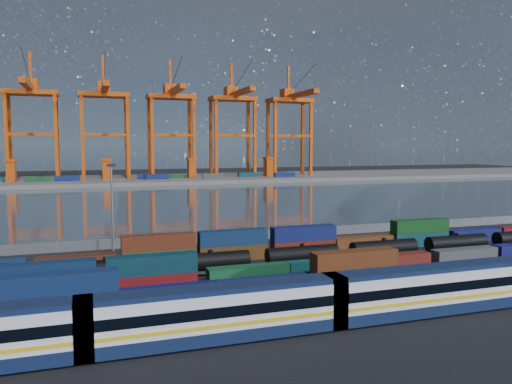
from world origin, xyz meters
name	(u,v)px	position (x,y,z in m)	size (l,w,h in m)	color
ground	(316,271)	(0.00, 0.00, 0.00)	(700.00, 700.00, 0.00)	black
harbor_water	(189,201)	(0.00, 105.00, 0.01)	(700.00, 700.00, 0.00)	#313C46
far_quay	(153,179)	(0.00, 210.00, 1.00)	(700.00, 70.00, 2.00)	#514F4C
distant_mountains	(117,82)	(63.02, 1600.00, 220.29)	(2470.00, 1100.00, 520.00)	#1E2630
passenger_train	(219,314)	(-21.93, -23.22, 2.96)	(79.85, 3.44, 5.90)	silver
container_row_south	(315,277)	(-5.29, -10.70, 2.20)	(140.65, 2.55, 5.44)	#3F4244
container_row_mid	(318,266)	(-1.38, -3.55, 1.75)	(140.63, 2.46, 5.24)	#37383B
container_row_north	(297,244)	(1.74, 11.71, 2.03)	(140.71, 2.48, 5.29)	navy
tanker_string	(344,252)	(6.66, 2.94, 1.97)	(121.26, 2.74, 3.92)	black
waterfront_fence	(259,235)	(0.00, 28.00, 1.00)	(160.12, 0.12, 2.20)	#595B5E
yard_light_mast	(112,202)	(-30.00, 26.00, 9.30)	(1.60, 0.40, 16.60)	slate
gantry_cranes	(139,106)	(-7.50, 203.23, 40.87)	(200.64, 49.24, 66.67)	#C3460D
quay_containers	(135,177)	(-11.00, 195.46, 3.30)	(172.58, 10.99, 2.60)	navy
straddle_carriers	(150,168)	(-2.50, 200.00, 7.82)	(140.00, 7.00, 11.10)	#C3460D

